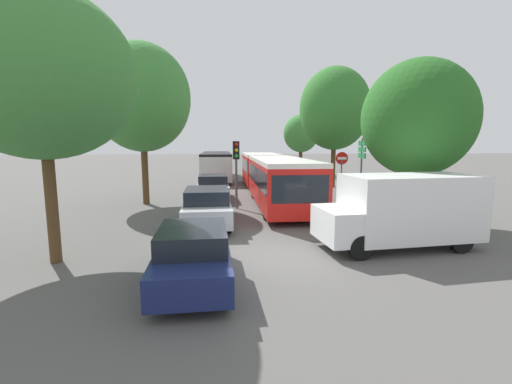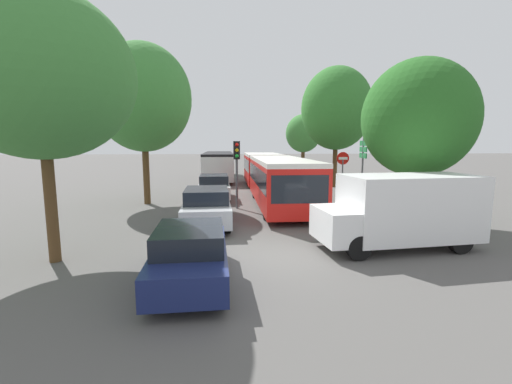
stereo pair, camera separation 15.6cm
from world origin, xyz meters
name	(u,v)px [view 1 (the left image)]	position (x,y,z in m)	size (l,w,h in m)	color
ground_plane	(266,256)	(0.00, 0.00, 0.00)	(200.00, 200.00, 0.00)	#565451
articulated_bus	(270,173)	(1.76, 11.53, 1.45)	(2.62, 16.98, 2.52)	red
city_bus_rear	(217,164)	(-1.74, 22.46, 1.42)	(2.61, 11.44, 2.46)	silver
queued_car_navy	(193,255)	(-1.96, -1.76, 0.69)	(1.79, 3.98, 1.37)	navy
queued_car_silver	(207,207)	(-1.87, 4.06, 0.76)	(1.97, 4.39, 1.51)	#B7BABF
queued_car_white	(213,187)	(-1.80, 10.61, 0.74)	(1.91, 4.25, 1.46)	white
white_van	(403,209)	(4.39, 0.43, 1.24)	(5.16, 2.41, 2.31)	white
traffic_light	(236,159)	(-0.54, 7.55, 2.50)	(0.33, 0.37, 3.40)	#56595E
no_entry_sign	(341,169)	(5.40, 8.90, 1.88)	(0.70, 0.08, 2.82)	#56595E
direction_sign_post	(362,156)	(6.51, 8.83, 2.57)	(0.25, 1.39, 3.60)	#56595E
tree_left_near	(44,80)	(-5.88, 0.18, 4.93)	(4.85, 4.85, 7.25)	#51381E
tree_left_mid	(141,101)	(-5.44, 9.46, 5.52)	(5.08, 5.08, 8.50)	#51381E
tree_right_near	(417,121)	(6.37, 3.28, 4.14)	(4.28, 4.28, 6.52)	#51381E
tree_right_mid	(335,111)	(7.11, 15.50, 5.69)	(5.20, 5.20, 8.88)	#51381E
tree_right_far	(301,134)	(7.24, 26.67, 4.25)	(3.74, 3.74, 6.38)	#51381E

